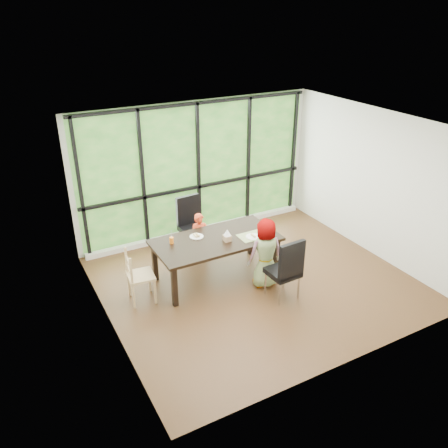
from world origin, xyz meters
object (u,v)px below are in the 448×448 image
Objects in this scene: chair_end_beech at (141,276)px; child_older at (266,253)px; plate_far at (197,237)px; plate_near at (253,237)px; green_cup at (267,231)px; white_mug at (263,224)px; chair_interior_leather at (283,268)px; tissue_box at (227,238)px; orange_cup at (172,240)px; dining_table at (216,258)px; chair_window_leather at (193,226)px; child_toddler at (200,238)px.

child_older is at bearing -99.30° from chair_end_beech.
plate_near reaches higher than plate_far.
chair_end_beech is 0.74× the size of child_older.
green_cup is 1.44× the size of white_mug.
plate_far is at bearing -56.24° from chair_interior_leather.
tissue_box reaches higher than plate_near.
chair_interior_leather is at bearing 102.55° from child_older.
orange_cup reaches higher than plate_near.
tissue_box is at bearing -35.06° from child_older.
white_mug is 0.77× the size of tissue_box.
green_cup is at bearing -7.35° from plate_near.
dining_table is 1.95× the size of chair_interior_leather.
plate_far is 1.21m from green_cup.
chair_window_leather is 1.21m from tissue_box.
chair_window_leather and chair_interior_leather have the same top height.
green_cup reaches higher than orange_cup.
green_cup is (0.26, -0.03, 0.06)m from plate_near.
child_older is 4.82× the size of plate_near.
chair_interior_leather is (0.66, -1.03, 0.17)m from dining_table.
chair_window_leather is at bearing 121.29° from green_cup.
dining_table is at bearing -96.63° from chair_window_leather.
orange_cup is (-0.46, -0.01, 0.05)m from plate_far.
white_mug is at bearing -82.07° from chair_end_beech.
tissue_box is (0.85, -0.36, -0.00)m from orange_cup.
chair_window_leather is 1.15m from orange_cup.
child_toddler is 1.29m from green_cup.
dining_table is 1.23m from chair_interior_leather.
child_toddler is 0.79× the size of child_older.
child_older is 0.38m from plate_near.
white_mug reaches higher than plate_far.
chair_interior_leather is 8.13× the size of green_cup.
chair_interior_leather is 9.78× the size of orange_cup.
chair_window_leather is at bearing -63.29° from child_older.
green_cup is (1.56, -0.49, 0.01)m from orange_cup.
plate_far is at bearing -35.50° from child_older.
child_older is 9.11× the size of green_cup.
chair_window_leather is 9.03× the size of tissue_box.
child_older reaches higher than child_toddler.
orange_cup is 1.20× the size of white_mug.
child_older reaches higher than dining_table.
white_mug is (0.33, 0.62, 0.19)m from child_older.
child_older is at bearing -48.85° from child_toddler.
chair_interior_leather reaches higher than child_toddler.
white_mug is at bearing -9.19° from plate_far.
child_toddler is 8.61× the size of orange_cup.
dining_table is 17.64× the size of tissue_box.
child_older reaches higher than chair_interior_leather.
white_mug is at bearing -18.20° from child_toddler.
white_mug is (1.21, -0.20, 0.04)m from plate_far.
dining_table is 1.95× the size of chair_window_leather.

